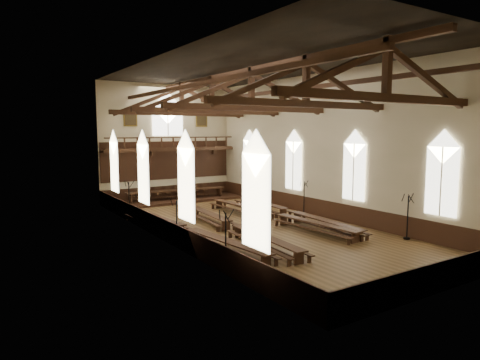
{
  "coord_description": "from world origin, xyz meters",
  "views": [
    {
      "loc": [
        -14.9,
        -21.93,
        6.05
      ],
      "look_at": [
        0.13,
        1.5,
        2.81
      ],
      "focal_mm": 32.0,
      "sensor_mm": 36.0,
      "label": 1
    }
  ],
  "objects_px": {
    "refectory_row_a": "(187,230)",
    "candelabrum_left_near": "(226,251)",
    "refectory_row_c": "(274,215)",
    "candelabrum_right_far": "(265,196)",
    "dais": "(177,200)",
    "refectory_row_b": "(233,225)",
    "candelabrum_left_mid": "(177,229)",
    "refectory_row_d": "(290,212)",
    "high_table": "(177,191)",
    "candelabrum_right_near": "(407,225)",
    "candelabrum_right_mid": "(304,204)",
    "candelabrum_left_far": "(129,206)"
  },
  "relations": [
    {
      "from": "candelabrum_right_near",
      "to": "candelabrum_right_mid",
      "type": "relative_size",
      "value": 1.05
    },
    {
      "from": "refectory_row_b",
      "to": "candelabrum_left_mid",
      "type": "height_order",
      "value": "candelabrum_left_mid"
    },
    {
      "from": "dais",
      "to": "candelabrum_right_mid",
      "type": "bearing_deg",
      "value": -61.48
    },
    {
      "from": "candelabrum_left_near",
      "to": "candelabrum_right_mid",
      "type": "height_order",
      "value": "candelabrum_left_near"
    },
    {
      "from": "refectory_row_b",
      "to": "candelabrum_right_near",
      "type": "bearing_deg",
      "value": -40.14
    },
    {
      "from": "refectory_row_d",
      "to": "candelabrum_right_far",
      "type": "height_order",
      "value": "candelabrum_right_far"
    },
    {
      "from": "candelabrum_right_far",
      "to": "candelabrum_right_mid",
      "type": "bearing_deg",
      "value": -90.0
    },
    {
      "from": "candelabrum_left_near",
      "to": "candelabrum_left_far",
      "type": "xyz_separation_m",
      "value": [
        -0.0,
        13.13,
        0.0
      ]
    },
    {
      "from": "candelabrum_right_mid",
      "to": "candelabrum_left_far",
      "type": "bearing_deg",
      "value": 153.25
    },
    {
      "from": "candelabrum_left_mid",
      "to": "candelabrum_right_far",
      "type": "distance_m",
      "value": 13.25
    },
    {
      "from": "candelabrum_right_mid",
      "to": "candelabrum_left_mid",
      "type": "bearing_deg",
      "value": -168.0
    },
    {
      "from": "refectory_row_c",
      "to": "candelabrum_left_near",
      "type": "height_order",
      "value": "candelabrum_left_near"
    },
    {
      "from": "candelabrum_right_mid",
      "to": "refectory_row_a",
      "type": "bearing_deg",
      "value": -169.39
    },
    {
      "from": "candelabrum_left_mid",
      "to": "candelabrum_right_mid",
      "type": "height_order",
      "value": "candelabrum_right_mid"
    },
    {
      "from": "refectory_row_a",
      "to": "refectory_row_b",
      "type": "bearing_deg",
      "value": -7.75
    },
    {
      "from": "refectory_row_b",
      "to": "candelabrum_left_mid",
      "type": "relative_size",
      "value": 5.68
    },
    {
      "from": "refectory_row_a",
      "to": "refectory_row_c",
      "type": "relative_size",
      "value": 1.01
    },
    {
      "from": "refectory_row_d",
      "to": "candelabrum_left_mid",
      "type": "xyz_separation_m",
      "value": [
        -8.99,
        -1.34,
        0.24
      ]
    },
    {
      "from": "refectory_row_b",
      "to": "candelabrum_left_mid",
      "type": "xyz_separation_m",
      "value": [
        -3.58,
        -0.04,
        0.24
      ]
    },
    {
      "from": "candelabrum_left_far",
      "to": "candelabrum_right_mid",
      "type": "bearing_deg",
      "value": -26.75
    },
    {
      "from": "candelabrum_right_far",
      "to": "candelabrum_left_near",
      "type": "bearing_deg",
      "value": -131.82
    },
    {
      "from": "candelabrum_left_far",
      "to": "refectory_row_a",
      "type": "bearing_deg",
      "value": -84.12
    },
    {
      "from": "refectory_row_a",
      "to": "candelabrum_left_near",
      "type": "distance_m",
      "value": 5.66
    },
    {
      "from": "refectory_row_d",
      "to": "dais",
      "type": "bearing_deg",
      "value": 106.85
    },
    {
      "from": "refectory_row_c",
      "to": "candelabrum_left_mid",
      "type": "bearing_deg",
      "value": -170.87
    },
    {
      "from": "refectory_row_a",
      "to": "refectory_row_b",
      "type": "height_order",
      "value": "refectory_row_a"
    },
    {
      "from": "candelabrum_right_mid",
      "to": "candelabrum_right_far",
      "type": "relative_size",
      "value": 1.03
    },
    {
      "from": "high_table",
      "to": "refectory_row_a",
      "type": "bearing_deg",
      "value": -112.02
    },
    {
      "from": "refectory_row_a",
      "to": "candelabrum_left_near",
      "type": "height_order",
      "value": "candelabrum_left_near"
    },
    {
      "from": "candelabrum_left_mid",
      "to": "candelabrum_right_mid",
      "type": "xyz_separation_m",
      "value": [
        11.1,
        2.36,
        0.0
      ]
    },
    {
      "from": "refectory_row_a",
      "to": "dais",
      "type": "relative_size",
      "value": 1.22
    },
    {
      "from": "refectory_row_a",
      "to": "candelabrum_right_mid",
      "type": "distance_m",
      "value": 10.51
    },
    {
      "from": "candelabrum_right_mid",
      "to": "candelabrum_right_far",
      "type": "height_order",
      "value": "candelabrum_right_mid"
    },
    {
      "from": "refectory_row_b",
      "to": "candelabrum_left_far",
      "type": "relative_size",
      "value": 5.24
    },
    {
      "from": "dais",
      "to": "high_table",
      "type": "distance_m",
      "value": 0.79
    },
    {
      "from": "candelabrum_right_near",
      "to": "dais",
      "type": "bearing_deg",
      "value": 106.29
    },
    {
      "from": "dais",
      "to": "candelabrum_left_near",
      "type": "xyz_separation_m",
      "value": [
        -5.63,
        -17.6,
        0.7
      ]
    },
    {
      "from": "candelabrum_left_mid",
      "to": "candelabrum_right_far",
      "type": "relative_size",
      "value": 1.02
    },
    {
      "from": "candelabrum_right_mid",
      "to": "candelabrum_right_near",
      "type": "bearing_deg",
      "value": -90.0
    },
    {
      "from": "candelabrum_right_near",
      "to": "high_table",
      "type": "bearing_deg",
      "value": 106.29
    },
    {
      "from": "refectory_row_a",
      "to": "candelabrum_left_near",
      "type": "relative_size",
      "value": 5.3
    },
    {
      "from": "candelabrum_right_near",
      "to": "candelabrum_left_near",
      "type": "bearing_deg",
      "value": 174.22
    },
    {
      "from": "high_table",
      "to": "candelabrum_right_near",
      "type": "bearing_deg",
      "value": -73.71
    },
    {
      "from": "refectory_row_a",
      "to": "candelabrum_left_far",
      "type": "distance_m",
      "value": 7.58
    },
    {
      "from": "refectory_row_a",
      "to": "refectory_row_d",
      "type": "xyz_separation_m",
      "value": [
        8.21,
        0.91,
        -0.01
      ]
    },
    {
      "from": "refectory_row_c",
      "to": "candelabrum_right_far",
      "type": "height_order",
      "value": "candelabrum_right_far"
    },
    {
      "from": "candelabrum_right_far",
      "to": "candelabrum_left_mid",
      "type": "bearing_deg",
      "value": -146.91
    },
    {
      "from": "candelabrum_left_mid",
      "to": "refectory_row_d",
      "type": "bearing_deg",
      "value": 8.45
    },
    {
      "from": "refectory_row_c",
      "to": "candelabrum_right_far",
      "type": "distance_m",
      "value": 7.01
    },
    {
      "from": "refectory_row_b",
      "to": "refectory_row_c",
      "type": "distance_m",
      "value": 4.11
    }
  ]
}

